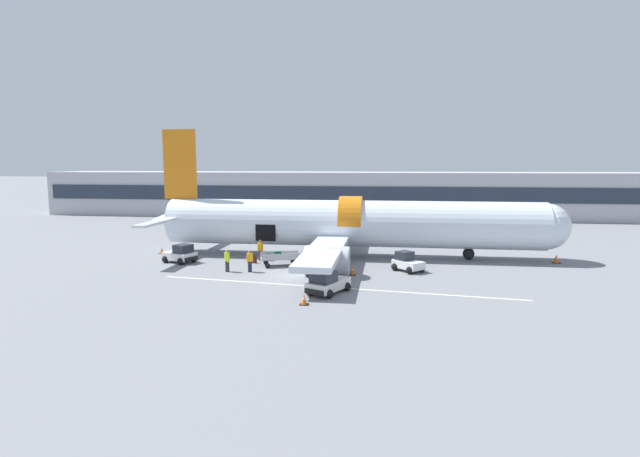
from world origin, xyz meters
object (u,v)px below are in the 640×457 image
baggage_tug_mid (181,255)px  suitcase_on_tarmac_upright (253,260)px  airplane (346,224)px  ground_crew_driver (250,260)px  baggage_tug_lead (327,283)px  ground_crew_loader_b (227,260)px  baggage_cart_loading (281,259)px  ground_crew_loader_a (260,250)px  baggage_tug_rear (407,263)px

baggage_tug_mid → suitcase_on_tarmac_upright: bearing=5.3°
airplane → ground_crew_driver: bearing=-131.9°
baggage_tug_lead → ground_crew_loader_b: 9.62m
baggage_cart_loading → ground_crew_loader_a: size_ratio=2.38×
baggage_tug_mid → ground_crew_loader_b: size_ratio=1.77×
ground_crew_loader_b → suitcase_on_tarmac_upright: ground_crew_loader_b is taller
baggage_cart_loading → ground_crew_loader_a: (-2.17, 2.01, 0.33)m
baggage_tug_lead → ground_crew_loader_b: bearing=147.3°
baggage_tug_lead → baggage_cart_loading: 9.11m
ground_crew_loader_a → baggage_tug_lead: bearing=-55.4°
baggage_tug_mid → ground_crew_driver: ground_crew_driver is taller
baggage_tug_rear → ground_crew_driver: size_ratio=1.55×
ground_crew_loader_a → ground_crew_driver: (0.38, -4.52, -0.02)m
ground_crew_driver → baggage_cart_loading: bearing=54.4°
baggage_tug_mid → baggage_tug_rear: baggage_tug_mid is taller
airplane → ground_crew_loader_a: size_ratio=21.27×
ground_crew_loader_a → suitcase_on_tarmac_upright: 1.43m
baggage_tug_lead → ground_crew_loader_a: 11.98m
baggage_tug_mid → ground_crew_driver: size_ratio=1.79×
baggage_tug_rear → ground_crew_driver: ground_crew_driver is taller
airplane → ground_crew_loader_b: airplane is taller
baggage_tug_lead → baggage_tug_rear: size_ratio=1.37×
baggage_tug_lead → suitcase_on_tarmac_upright: 11.14m
airplane → baggage_tug_rear: bearing=-46.2°
airplane → baggage_tug_lead: size_ratio=10.25×
airplane → baggage_cart_loading: bearing=-134.8°
ground_crew_loader_a → ground_crew_loader_b: bearing=-105.5°
baggage_tug_lead → ground_crew_loader_a: (-6.80, 9.87, 0.25)m
baggage_tug_mid → baggage_tug_lead: bearing=-31.9°
baggage_cart_loading → ground_crew_loader_b: ground_crew_loader_b is taller
baggage_tug_lead → ground_crew_loader_a: bearing=124.6°
airplane → baggage_cart_loading: airplane is taller
baggage_tug_mid → ground_crew_loader_b: bearing=-30.5°
suitcase_on_tarmac_upright → baggage_cart_loading: bearing=-17.2°
baggage_tug_lead → baggage_tug_rear: 8.89m
baggage_tug_lead → ground_crew_driver: size_ratio=2.13×
baggage_cart_loading → airplane: bearing=45.2°
ground_crew_loader_a → baggage_cart_loading: bearing=-42.8°
airplane → baggage_cart_loading: size_ratio=8.95×
baggage_cart_loading → suitcase_on_tarmac_upright: baggage_cart_loading is taller
baggage_tug_lead → baggage_tug_mid: size_ratio=1.19×
baggage_tug_rear → ground_crew_loader_b: ground_crew_loader_b is taller
airplane → ground_crew_loader_b: 11.16m
baggage_tug_mid → baggage_tug_rear: (18.09, -0.78, -0.03)m
baggage_tug_lead → suitcase_on_tarmac_upright: bearing=129.4°
ground_crew_loader_a → suitcase_on_tarmac_upright: ground_crew_loader_a is taller
baggage_cart_loading → suitcase_on_tarmac_upright: bearing=162.8°
baggage_tug_mid → baggage_cart_loading: size_ratio=0.73×
suitcase_on_tarmac_upright → ground_crew_loader_b: bearing=-106.8°
baggage_tug_rear → baggage_cart_loading: baggage_tug_rear is taller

